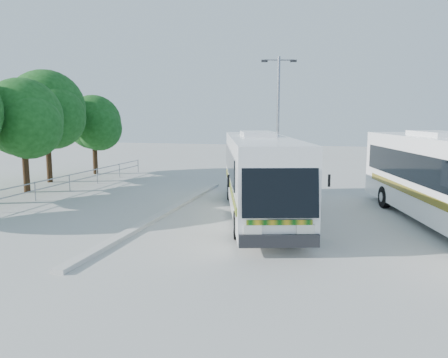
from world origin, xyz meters
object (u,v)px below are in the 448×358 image
(tree_far_d, at_px, (47,109))
(lamppost, at_px, (278,122))
(tree_far_e, at_px, (94,122))
(tree_far_c, at_px, (24,118))
(coach_adjacent, at_px, (448,178))
(coach_main, at_px, (259,172))

(tree_far_d, bearing_deg, lamppost, -7.53)
(tree_far_d, height_order, tree_far_e, tree_far_d)
(tree_far_c, distance_m, coach_adjacent, 21.67)
(coach_adjacent, height_order, lamppost, lamppost)
(lamppost, bearing_deg, coach_adjacent, -43.91)
(tree_far_e, bearing_deg, lamppost, -24.04)
(tree_far_d, bearing_deg, coach_adjacent, -15.31)
(coach_adjacent, bearing_deg, tree_far_e, 140.55)
(tree_far_d, bearing_deg, tree_far_e, 81.37)
(tree_far_e, xyz_separation_m, coach_adjacent, (21.91, -10.68, -1.96))
(tree_far_c, height_order, coach_main, tree_far_c)
(tree_far_e, relative_size, coach_adjacent, 0.46)
(tree_far_e, distance_m, coach_main, 17.90)
(tree_far_e, bearing_deg, tree_far_d, -98.63)
(tree_far_d, distance_m, lamppost, 15.46)
(tree_far_d, height_order, coach_main, tree_far_d)
(tree_far_c, distance_m, lamppost, 14.22)
(coach_main, xyz_separation_m, lamppost, (0.25, 3.94, 2.17))
(lamppost, bearing_deg, tree_far_e, 141.79)
(coach_adjacent, bearing_deg, tree_far_c, 159.93)
(tree_far_e, xyz_separation_m, lamppost, (14.63, -6.53, 0.17))
(lamppost, bearing_deg, coach_main, -107.78)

